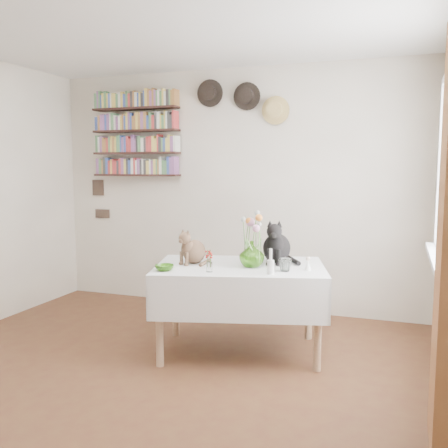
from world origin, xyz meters
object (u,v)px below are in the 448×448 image
at_px(tabby_cat, 194,245).
at_px(black_cat, 277,240).
at_px(flower_vase, 252,254).
at_px(bookshelf_unit, 136,134).
at_px(dining_table, 240,287).

xyz_separation_m(tabby_cat, black_cat, (0.62, 0.25, 0.04)).
bearing_deg(black_cat, tabby_cat, -162.66).
height_order(tabby_cat, flower_vase, tabby_cat).
relative_size(tabby_cat, bookshelf_unit, 0.29).
xyz_separation_m(dining_table, black_cat, (0.24, 0.22, 0.36)).
bearing_deg(dining_table, bookshelf_unit, 143.51).
height_order(dining_table, black_cat, black_cat).
xyz_separation_m(black_cat, bookshelf_unit, (-1.81, 0.94, 0.95)).
bearing_deg(dining_table, black_cat, 41.94).
bearing_deg(flower_vase, dining_table, 164.20).
relative_size(tabby_cat, flower_vase, 1.42).
bearing_deg(bookshelf_unit, dining_table, -36.49).
bearing_deg(bookshelf_unit, flower_vase, -35.41).
height_order(dining_table, flower_vase, flower_vase).
height_order(black_cat, flower_vase, black_cat).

